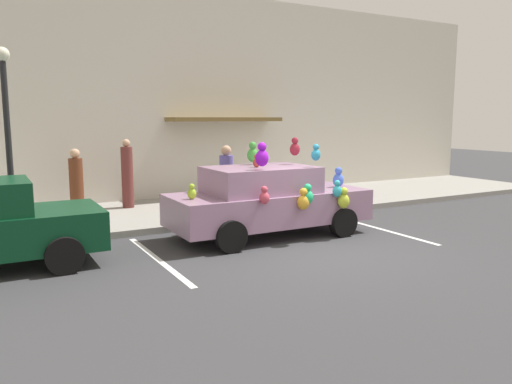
{
  "coord_description": "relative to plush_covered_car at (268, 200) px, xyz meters",
  "views": [
    {
      "loc": [
        -5.64,
        -7.69,
        2.58
      ],
      "look_at": [
        -0.15,
        2.27,
        0.9
      ],
      "focal_mm": 35.06,
      "sensor_mm": 36.0,
      "label": 1
    }
  ],
  "objects": [
    {
      "name": "pedestrian_walking_past",
      "position": [
        0.08,
        2.26,
        0.16
      ],
      "size": [
        0.36,
        0.36,
        1.74
      ],
      "color": "#6156A6",
      "rests_on": "sidewalk"
    },
    {
      "name": "parking_stripe_rear",
      "position": [
        -2.72,
        -0.65,
        -0.81
      ],
      "size": [
        0.12,
        3.6,
        0.01
      ],
      "primitive_type": "cube",
      "color": "silver",
      "rests_on": "ground"
    },
    {
      "name": "sidewalk",
      "position": [
        0.19,
        3.35,
        -0.73
      ],
      "size": [
        24.0,
        4.0,
        0.15
      ],
      "primitive_type": "cube",
      "color": "gray",
      "rests_on": "ground"
    },
    {
      "name": "parking_stripe_front",
      "position": [
        2.67,
        -0.65,
        -0.81
      ],
      "size": [
        0.12,
        3.6,
        0.01
      ],
      "primitive_type": "cube",
      "color": "silver",
      "rests_on": "ground"
    },
    {
      "name": "plush_covered_car",
      "position": [
        0.0,
        0.0,
        0.0
      ],
      "size": [
        4.42,
        2.09,
        2.16
      ],
      "color": "gray",
      "rests_on": "ground"
    },
    {
      "name": "street_lamp_post",
      "position": [
        -4.95,
        1.85,
        1.68
      ],
      "size": [
        0.28,
        0.28,
        3.82
      ],
      "color": "black",
      "rests_on": "sidewalk"
    },
    {
      "name": "pedestrian_near_shopfront",
      "position": [
        -1.98,
        4.22,
        0.22
      ],
      "size": [
        0.32,
        0.32,
        1.87
      ],
      "color": "brown",
      "rests_on": "sidewalk"
    },
    {
      "name": "pedestrian_by_lamp",
      "position": [
        -3.31,
        4.26,
        0.11
      ],
      "size": [
        0.35,
        0.35,
        1.65
      ],
      "color": "brown",
      "rests_on": "sidewalk"
    },
    {
      "name": "teddy_bear_on_sidewalk",
      "position": [
        2.02,
        2.29,
        -0.38
      ],
      "size": [
        0.32,
        0.26,
        0.6
      ],
      "color": "#9E723D",
      "rests_on": "sidewalk"
    },
    {
      "name": "storefront_building",
      "position": [
        0.2,
        5.49,
        2.38
      ],
      "size": [
        24.0,
        1.25,
        6.4
      ],
      "color": "beige",
      "rests_on": "ground"
    },
    {
      "name": "ground_plane",
      "position": [
        0.19,
        -1.65,
        -0.81
      ],
      "size": [
        60.0,
        60.0,
        0.0
      ],
      "primitive_type": "plane",
      "color": "#38383A"
    }
  ]
}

